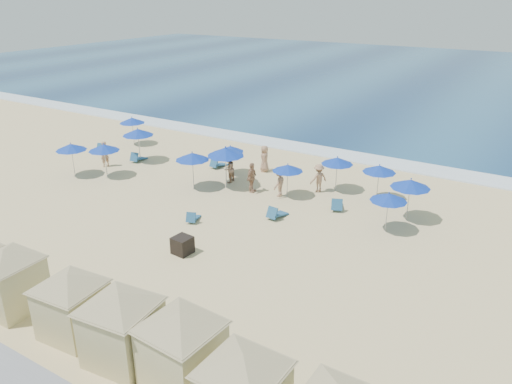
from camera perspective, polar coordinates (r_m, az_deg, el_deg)
ground at (r=27.41m, az=-8.39°, el=-3.39°), size 160.00×160.00×0.00m
ocean at (r=76.37m, az=19.52°, el=12.15°), size 160.00×80.00×0.06m
surf_line at (r=39.62m, az=6.05°, el=4.91°), size 160.00×2.50×0.08m
trash_bin at (r=24.11m, az=-8.41°, el=-6.03°), size 0.91×0.91×0.84m
cabana_1 at (r=21.68m, az=-26.49°, el=-8.10°), size 4.56×4.56×2.86m
cabana_2 at (r=19.29m, az=-20.40°, el=-11.14°), size 4.36×4.36×2.74m
cabana_3 at (r=17.54m, az=-15.19°, el=-13.69°), size 4.62×4.62×2.91m
cabana_4 at (r=16.27m, az=-8.52°, el=-16.25°), size 4.64×4.64×2.92m
cabana_5 at (r=14.78m, az=-1.46°, el=-20.88°), size 4.53×4.53×2.84m
umbrella_0 at (r=41.43m, az=-13.99°, el=7.95°), size 2.02×2.02×2.30m
umbrella_1 at (r=35.38m, az=-20.39°, el=4.84°), size 2.03×2.03×2.32m
umbrella_2 at (r=37.03m, az=-13.35°, el=6.68°), size 2.22×2.22×2.53m
umbrella_3 at (r=34.52m, az=-17.00°, el=4.88°), size 2.05×2.05×2.33m
umbrella_4 at (r=33.61m, az=-2.94°, el=4.96°), size 1.81×1.81×2.06m
umbrella_5 at (r=31.17m, az=-3.50°, el=4.58°), size 2.35×2.35×2.67m
umbrella_6 at (r=31.24m, az=-7.29°, el=4.06°), size 2.12×2.12×2.42m
umbrella_7 at (r=31.69m, az=-3.49°, el=4.68°), size 2.24×2.24×2.55m
umbrella_8 at (r=29.82m, az=3.64°, el=2.77°), size 1.86×1.86×2.11m
umbrella_9 at (r=30.15m, az=13.92°, el=2.59°), size 1.97×1.97×2.24m
umbrella_10 at (r=27.80m, az=17.25°, el=0.91°), size 2.13×2.13×2.43m
umbrella_11 at (r=26.26m, az=14.93°, el=-0.58°), size 1.92×1.92×2.19m
umbrella_12 at (r=31.02m, az=9.27°, el=3.54°), size 1.98×1.98×2.26m
beach_chair_0 at (r=40.90m, az=-17.11°, el=4.88°), size 0.86×1.33×0.68m
beach_chair_1 at (r=37.58m, az=-13.40°, el=3.82°), size 0.80×1.47×0.77m
beach_chair_2 at (r=35.40m, az=-4.42°, el=3.24°), size 0.78×1.46×0.77m
beach_chair_3 at (r=27.30m, az=-7.24°, el=-2.91°), size 0.91×1.29×0.65m
beach_chair_4 at (r=27.49m, az=2.30°, el=-2.47°), size 0.78×1.44×0.75m
beach_chair_5 at (r=28.90m, az=9.23°, el=-1.46°), size 1.10×1.53×0.77m
beachgoer_0 at (r=36.91m, az=-16.93°, el=4.19°), size 0.54×0.73×1.84m
beachgoer_1 at (r=32.37m, az=-3.13°, el=2.66°), size 0.74×0.92×1.84m
beachgoer_2 at (r=30.74m, az=-0.50°, el=1.66°), size 0.57×1.15×1.89m
beachgoer_3 at (r=31.05m, az=7.16°, el=1.59°), size 1.16×1.33×1.78m
beachgoer_4 at (r=34.34m, az=0.98°, el=3.85°), size 0.96×1.07×1.84m
beachgoer_5 at (r=30.17m, az=2.66°, el=1.11°), size 0.72×1.18×1.77m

